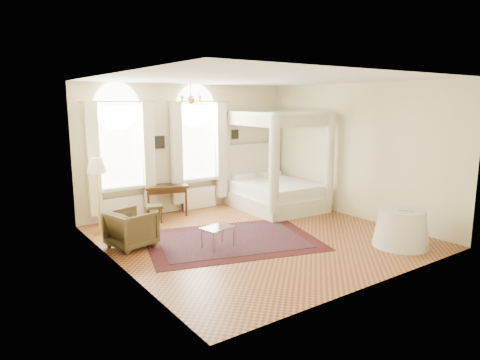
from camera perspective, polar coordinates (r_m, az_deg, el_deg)
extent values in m
plane|color=#B06533|center=(9.25, 2.37, -7.55)|extent=(6.00, 6.00, 0.00)
plane|color=beige|center=(11.40, -6.79, 4.26)|extent=(6.00, 0.00, 6.00)
plane|color=beige|center=(6.79, 18.04, -0.27)|extent=(6.00, 0.00, 6.00)
plane|color=beige|center=(7.47, -16.14, 0.77)|extent=(0.00, 6.00, 6.00)
plane|color=beige|center=(10.96, 15.02, 3.74)|extent=(0.00, 6.00, 6.00)
plane|color=white|center=(8.82, 2.53, 13.31)|extent=(6.00, 6.00, 0.00)
cube|color=white|center=(10.59, -15.83, 4.30)|extent=(1.10, 0.04, 1.90)
cylinder|color=white|center=(10.54, -16.08, 9.44)|extent=(1.10, 0.04, 1.10)
cube|color=white|center=(10.65, -15.41, -1.03)|extent=(1.32, 0.24, 0.08)
cube|color=#F9EBCE|center=(10.26, -18.97, 2.54)|extent=(0.28, 0.14, 2.60)
cube|color=#F9EBCE|center=(10.70, -12.07, 3.18)|extent=(0.28, 0.14, 2.60)
cube|color=white|center=(10.78, -15.32, -3.67)|extent=(1.00, 0.12, 0.58)
cube|color=white|center=(11.45, -5.85, 5.06)|extent=(1.10, 0.04, 1.90)
cylinder|color=white|center=(11.41, -5.93, 9.82)|extent=(1.10, 0.04, 1.10)
cube|color=white|center=(11.51, -5.54, 0.12)|extent=(1.32, 0.24, 0.08)
cube|color=#F9EBCE|center=(11.02, -8.43, 3.49)|extent=(0.28, 0.14, 2.60)
cube|color=#F9EBCE|center=(11.68, -2.54, 3.97)|extent=(0.28, 0.14, 2.60)
cube|color=white|center=(11.63, -5.54, -2.34)|extent=(1.00, 0.12, 0.58)
cylinder|color=gold|center=(9.33, -6.58, 11.86)|extent=(0.02, 0.02, 0.40)
sphere|color=gold|center=(9.33, -6.55, 10.51)|extent=(0.16, 0.16, 0.16)
sphere|color=beige|center=(9.43, -5.37, 10.95)|extent=(0.07, 0.07, 0.07)
sphere|color=beige|center=(9.55, -6.53, 10.93)|extent=(0.07, 0.07, 0.07)
sphere|color=beige|center=(9.44, -7.72, 10.91)|extent=(0.07, 0.07, 0.07)
sphere|color=beige|center=(9.22, -7.78, 10.92)|extent=(0.07, 0.07, 0.07)
sphere|color=beige|center=(9.11, -6.60, 10.96)|extent=(0.07, 0.07, 0.07)
sphere|color=beige|center=(9.21, -5.37, 10.97)|extent=(0.07, 0.07, 0.07)
cube|color=black|center=(10.98, -10.65, 4.98)|extent=(0.26, 0.03, 0.32)
cube|color=black|center=(12.10, -0.66, 6.11)|extent=(0.22, 0.03, 0.26)
cube|color=beige|center=(11.67, 4.76, -2.78)|extent=(2.02, 2.44, 0.40)
cube|color=white|center=(11.60, 4.78, -1.07)|extent=(1.90, 2.32, 0.31)
cube|color=#F9EBCE|center=(12.42, 1.72, 1.81)|extent=(1.89, 0.19, 1.33)
cube|color=beige|center=(11.91, -1.74, 2.79)|extent=(0.11, 0.11, 2.56)
cube|color=beige|center=(12.87, 5.05, 3.32)|extent=(0.11, 0.11, 2.56)
cube|color=beige|center=(10.08, 4.57, 1.39)|extent=(0.11, 0.11, 2.56)
cube|color=beige|center=(11.21, 11.82, 2.10)|extent=(0.11, 0.11, 2.56)
cube|color=beige|center=(12.27, 1.82, 9.00)|extent=(1.89, 0.19, 0.09)
cube|color=beige|center=(10.51, 8.57, 8.68)|extent=(1.89, 0.19, 0.09)
cube|color=beige|center=(10.87, 1.18, 8.84)|extent=(0.22, 2.34, 0.09)
cube|color=beige|center=(11.92, 8.36, 8.86)|extent=(0.22, 2.34, 0.09)
cube|color=#F9EBCE|center=(12.28, 1.82, 8.27)|extent=(1.96, 0.15, 0.31)
cube|color=#F9EBCE|center=(10.52, 8.55, 7.83)|extent=(1.96, 0.15, 0.31)
cube|color=#F9EBCE|center=(10.88, 1.18, 8.02)|extent=(0.18, 2.40, 0.31)
cube|color=#F9EBCE|center=(11.92, 8.34, 8.11)|extent=(0.18, 2.40, 0.31)
cylinder|color=#F9EBCE|center=(10.07, 4.57, 2.01)|extent=(0.24, 0.24, 2.34)
cylinder|color=#F9EBCE|center=(11.19, 11.84, 2.66)|extent=(0.24, 0.24, 2.34)
cube|color=#36200E|center=(12.84, 4.55, -1.08)|extent=(0.54, 0.52, 0.62)
cylinder|color=gold|center=(12.73, 4.38, 0.73)|extent=(0.13, 0.13, 0.22)
cone|color=beige|center=(12.69, 4.40, 1.71)|extent=(0.31, 0.31, 0.24)
cube|color=#36200E|center=(10.89, -9.87, -0.83)|extent=(1.17, 0.82, 0.06)
cube|color=#36200E|center=(10.91, -9.86, -1.32)|extent=(1.04, 0.69, 0.11)
cylinder|color=#36200E|center=(11.11, -12.36, -2.76)|extent=(0.05, 0.05, 0.74)
cylinder|color=#36200E|center=(11.25, -7.64, -2.44)|extent=(0.05, 0.05, 0.74)
cylinder|color=#36200E|center=(10.70, -12.09, -3.25)|extent=(0.05, 0.05, 0.74)
cylinder|color=#36200E|center=(10.85, -7.19, -2.91)|extent=(0.05, 0.05, 0.74)
imported|color=black|center=(10.91, -9.29, -0.55)|extent=(0.31, 0.21, 0.02)
cube|color=#4B4320|center=(10.41, -11.38, -3.47)|extent=(0.46, 0.46, 0.08)
cylinder|color=#36200E|center=(10.31, -12.00, -4.86)|extent=(0.04, 0.04, 0.36)
cylinder|color=#36200E|center=(10.35, -10.45, -4.75)|extent=(0.04, 0.04, 0.36)
cylinder|color=#36200E|center=(10.58, -12.21, -4.48)|extent=(0.04, 0.04, 0.36)
cylinder|color=#36200E|center=(10.62, -10.71, -4.37)|extent=(0.04, 0.04, 0.36)
imported|color=#4C3D20|center=(8.77, -14.26, -6.32)|extent=(0.99, 0.97, 0.75)
cube|color=white|center=(8.47, -2.97, -6.34)|extent=(0.68, 0.53, 0.02)
cylinder|color=gold|center=(8.24, -3.54, -8.33)|extent=(0.02, 0.02, 0.41)
cylinder|color=gold|center=(8.58, -0.84, -7.54)|extent=(0.02, 0.02, 0.41)
cylinder|color=gold|center=(8.49, -5.11, -7.78)|extent=(0.02, 0.02, 0.41)
cylinder|color=gold|center=(8.83, -2.42, -7.04)|extent=(0.02, 0.02, 0.41)
cylinder|color=gold|center=(9.92, -18.11, -6.74)|extent=(0.29, 0.29, 0.03)
cylinder|color=gold|center=(9.74, -18.34, -2.69)|extent=(0.04, 0.04, 1.47)
cone|color=beige|center=(9.60, -18.60, 1.86)|extent=(0.43, 0.43, 0.31)
cube|color=#431013|center=(9.00, -1.09, -8.03)|extent=(4.03, 3.38, 0.01)
cube|color=black|center=(9.00, -1.09, -7.99)|extent=(3.36, 2.70, 0.01)
cone|color=white|center=(9.16, 20.71, -6.10)|extent=(1.10, 1.10, 0.71)
cylinder|color=white|center=(9.07, 20.86, -3.82)|extent=(0.90, 0.90, 0.04)
imported|color=black|center=(8.92, 21.32, -3.86)|extent=(0.32, 0.35, 0.03)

